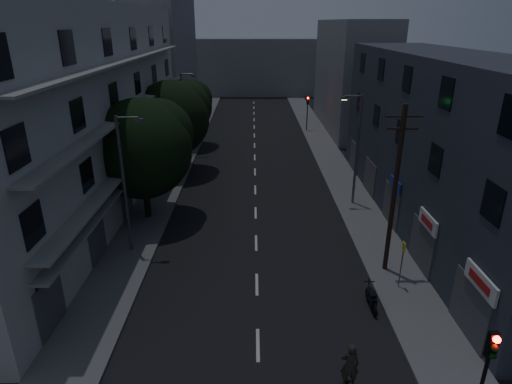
{
  "coord_description": "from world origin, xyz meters",
  "views": [
    {
      "loc": [
        -0.19,
        -12.43,
        12.73
      ],
      "look_at": [
        0.0,
        12.0,
        3.0
      ],
      "focal_mm": 30.0,
      "sensor_mm": 36.0,
      "label": 1
    }
  ],
  "objects_px": {
    "motorcycle": "(371,299)",
    "utility_pole": "(395,188)",
    "traffic_signal_near": "(488,364)",
    "cyclist": "(348,378)",
    "bus_stop_sign": "(403,257)"
  },
  "relations": [
    {
      "from": "traffic_signal_near",
      "to": "cyclist",
      "type": "relative_size",
      "value": 1.78
    },
    {
      "from": "traffic_signal_near",
      "to": "cyclist",
      "type": "distance_m",
      "value": 4.7
    },
    {
      "from": "traffic_signal_near",
      "to": "utility_pole",
      "type": "height_order",
      "value": "utility_pole"
    },
    {
      "from": "bus_stop_sign",
      "to": "motorcycle",
      "type": "xyz_separation_m",
      "value": [
        -1.81,
        -1.51,
        -1.42
      ]
    },
    {
      "from": "utility_pole",
      "to": "cyclist",
      "type": "height_order",
      "value": "utility_pole"
    },
    {
      "from": "utility_pole",
      "to": "cyclist",
      "type": "xyz_separation_m",
      "value": [
        -3.8,
        -8.38,
        -4.09
      ]
    },
    {
      "from": "cyclist",
      "to": "utility_pole",
      "type": "bearing_deg",
      "value": 71.05
    },
    {
      "from": "bus_stop_sign",
      "to": "utility_pole",
      "type": "bearing_deg",
      "value": 96.83
    },
    {
      "from": "motorcycle",
      "to": "utility_pole",
      "type": "bearing_deg",
      "value": 63.55
    },
    {
      "from": "bus_stop_sign",
      "to": "cyclist",
      "type": "bearing_deg",
      "value": -121.01
    },
    {
      "from": "motorcycle",
      "to": "bus_stop_sign",
      "type": "bearing_deg",
      "value": 39.83
    },
    {
      "from": "motorcycle",
      "to": "cyclist",
      "type": "height_order",
      "value": "cyclist"
    },
    {
      "from": "utility_pole",
      "to": "bus_stop_sign",
      "type": "relative_size",
      "value": 3.56
    },
    {
      "from": "bus_stop_sign",
      "to": "motorcycle",
      "type": "bearing_deg",
      "value": -140.05
    },
    {
      "from": "utility_pole",
      "to": "cyclist",
      "type": "distance_m",
      "value": 10.07
    }
  ]
}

